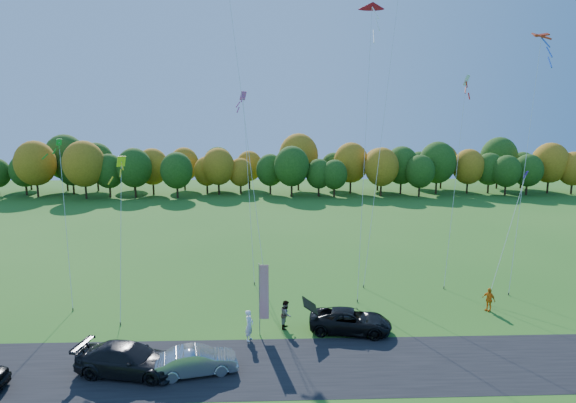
{
  "coord_description": "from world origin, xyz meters",
  "views": [
    {
      "loc": [
        -1.12,
        -25.56,
        12.26
      ],
      "look_at": [
        0.0,
        6.0,
        7.0
      ],
      "focal_mm": 28.0,
      "sensor_mm": 36.0,
      "label": 1
    }
  ],
  "objects_px": {
    "silver_sedan": "(197,361)",
    "black_suv": "(350,321)",
    "feather_flag": "(263,291)",
    "person_east": "(489,299)"
  },
  "relations": [
    {
      "from": "black_suv",
      "to": "feather_flag",
      "type": "height_order",
      "value": "feather_flag"
    },
    {
      "from": "silver_sedan",
      "to": "black_suv",
      "type": "bearing_deg",
      "value": -75.57
    },
    {
      "from": "silver_sedan",
      "to": "feather_flag",
      "type": "xyz_separation_m",
      "value": [
        3.27,
        4.15,
        2.05
      ]
    },
    {
      "from": "silver_sedan",
      "to": "person_east",
      "type": "distance_m",
      "value": 19.71
    },
    {
      "from": "black_suv",
      "to": "silver_sedan",
      "type": "relative_size",
      "value": 1.22
    },
    {
      "from": "feather_flag",
      "to": "black_suv",
      "type": "bearing_deg",
      "value": 2.68
    },
    {
      "from": "black_suv",
      "to": "feather_flag",
      "type": "xyz_separation_m",
      "value": [
        -5.25,
        -0.25,
        2.03
      ]
    },
    {
      "from": "person_east",
      "to": "feather_flag",
      "type": "bearing_deg",
      "value": -108.89
    },
    {
      "from": "black_suv",
      "to": "person_east",
      "type": "height_order",
      "value": "person_east"
    },
    {
      "from": "silver_sedan",
      "to": "person_east",
      "type": "xyz_separation_m",
      "value": [
        18.37,
        7.14,
        0.13
      ]
    }
  ]
}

